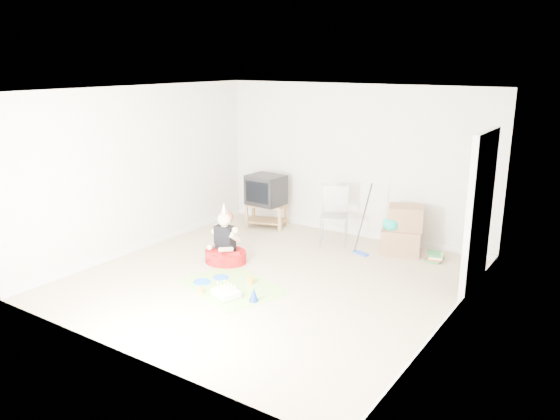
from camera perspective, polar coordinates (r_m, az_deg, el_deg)
The scene contains 16 objects.
ground at distance 7.73m, azimuth -1.04°, elevation -7.22°, with size 5.00×5.00×0.00m, color #C6B18E.
doorway_recess at distance 7.49m, azimuth 20.23°, elevation -0.64°, with size 0.02×0.90×2.05m, color black.
tv_stand at distance 10.01m, azimuth -1.46°, elevation -0.34°, with size 0.79×0.62×0.43m.
crt_tv at distance 9.90m, azimuth -1.47°, elevation 2.13°, with size 0.62×0.52×0.54m, color black.
folding_chair at distance 9.04m, azimuth 5.67°, elevation -0.66°, with size 0.58×0.57×0.99m.
cardboard_boxes at distance 8.83m, azimuth 12.65°, elevation -2.13°, with size 0.72×0.64×0.77m.
floor_mop at distance 8.68m, azimuth 8.46°, elevation -2.96°, with size 0.29×0.36×1.10m.
book_pile at distance 8.72m, azimuth 15.93°, elevation -4.73°, with size 0.27×0.31×0.13m.
seated_woman at distance 8.32m, azimuth -5.74°, elevation -4.10°, with size 0.68×0.68×0.94m.
party_mat at distance 7.51m, azimuth -5.16°, elevation -7.95°, with size 1.37×0.99×0.01m, color #FD3580.
birthday_cake at distance 7.19m, azimuth -5.66°, elevation -8.69°, with size 0.40×0.36×0.15m.
blue_plate_near at distance 7.79m, azimuth -6.23°, elevation -7.02°, with size 0.22×0.22×0.01m, color blue.
blue_plate_far at distance 7.68m, azimuth -8.17°, elevation -7.44°, with size 0.24×0.24×0.01m, color blue.
orange_cup_near at distance 7.55m, azimuth -3.11°, elevation -7.37°, with size 0.08×0.08×0.09m, color orange.
orange_cup_far at distance 7.33m, azimuth -8.26°, elevation -8.30°, with size 0.07×0.07×0.08m, color orange.
blue_party_hat at distance 7.02m, azimuth -2.77°, elevation -8.81°, with size 0.13×0.13×0.18m, color #1943B1.
Camera 1 is at (4.08, -5.85, 2.97)m, focal length 35.00 mm.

